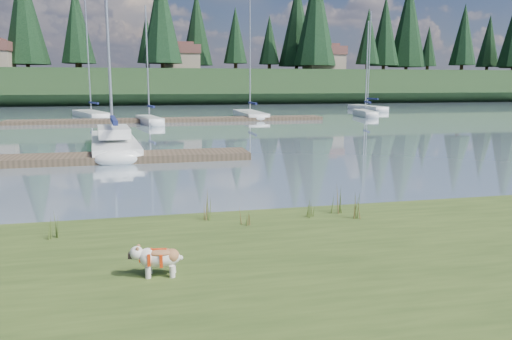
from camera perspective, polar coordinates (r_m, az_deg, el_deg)
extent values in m
plane|color=gray|center=(42.50, -12.31, 5.37)|extent=(200.00, 200.00, 0.00)
cube|color=#3C4F1E|center=(7.09, -8.16, -15.76)|extent=(60.00, 9.00, 0.35)
cube|color=black|center=(85.38, -12.78, 9.23)|extent=(200.00, 20.00, 5.00)
cylinder|color=silver|center=(7.78, -12.24, -11.37)|extent=(0.09, 0.09, 0.18)
cylinder|color=silver|center=(7.95, -12.09, -10.90)|extent=(0.09, 0.09, 0.18)
cylinder|color=silver|center=(7.75, -9.55, -11.37)|extent=(0.09, 0.09, 0.18)
cylinder|color=silver|center=(7.92, -9.46, -10.90)|extent=(0.09, 0.09, 0.18)
ellipsoid|color=silver|center=(7.78, -10.82, -9.84)|extent=(0.63, 0.37, 0.28)
ellipsoid|color=#A0653C|center=(7.75, -10.84, -9.21)|extent=(0.44, 0.33, 0.10)
ellipsoid|color=silver|center=(7.79, -13.50, -9.21)|extent=(0.23, 0.24, 0.21)
cube|color=black|center=(7.82, -14.15, -9.46)|extent=(0.08, 0.11, 0.08)
cube|color=white|center=(25.18, -15.94, 2.70)|extent=(2.79, 8.96, 0.70)
ellipsoid|color=white|center=(29.56, -16.29, 3.71)|extent=(2.13, 2.57, 0.70)
cube|color=#151D4E|center=(23.76, -15.97, 5.51)|extent=(0.56, 4.01, 0.20)
cube|color=white|center=(24.60, -15.97, 4.24)|extent=(1.68, 3.32, 0.45)
cube|color=#4C3D2C|center=(21.89, -22.07, 1.12)|extent=(16.00, 2.00, 0.30)
cube|color=#4C3D2C|center=(42.56, -9.61, 5.67)|extent=(26.00, 2.20, 0.30)
cube|color=white|center=(49.51, -18.29, 5.97)|extent=(4.28, 8.23, 0.70)
ellipsoid|color=white|center=(53.44, -19.29, 6.18)|extent=(2.36, 2.64, 0.70)
cylinder|color=silver|center=(49.57, -18.74, 13.93)|extent=(0.12, 0.12, 12.60)
cube|color=#151D4E|center=(48.38, -18.07, 7.30)|extent=(1.20, 3.11, 0.20)
cube|color=white|center=(40.78, -12.07, 5.50)|extent=(2.17, 5.39, 0.70)
ellipsoid|color=white|center=(43.35, -12.80, 5.73)|extent=(1.40, 1.62, 0.70)
cylinder|color=silver|center=(40.71, -12.32, 12.13)|extent=(0.12, 0.12, 8.27)
cube|color=#151D4E|center=(40.01, -11.92, 7.12)|extent=(0.59, 2.09, 0.20)
cube|color=white|center=(46.85, -0.68, 6.27)|extent=(1.95, 8.19, 0.70)
ellipsoid|color=white|center=(50.86, -1.61, 6.56)|extent=(1.81, 2.25, 0.70)
cylinder|color=silver|center=(46.91, -0.70, 14.67)|extent=(0.12, 0.12, 12.56)
cube|color=#151D4E|center=(45.70, -0.40, 7.66)|extent=(0.24, 3.25, 0.20)
cube|color=white|center=(50.02, 12.37, 6.28)|extent=(2.18, 5.43, 0.70)
ellipsoid|color=white|center=(52.59, 11.65, 6.47)|extent=(1.41, 1.64, 0.70)
cylinder|color=silver|center=(49.96, 12.57, 11.63)|extent=(0.12, 0.12, 8.18)
cube|color=#151D4E|center=(49.27, 12.63, 7.59)|extent=(0.59, 2.11, 0.20)
cube|color=white|center=(60.39, 12.61, 6.87)|extent=(1.93, 7.04, 0.70)
ellipsoid|color=white|center=(63.47, 11.11, 7.06)|extent=(1.61, 1.97, 0.70)
cylinder|color=silver|center=(60.38, 12.82, 12.35)|extent=(0.12, 0.12, 10.39)
cube|color=#151D4E|center=(59.51, 13.09, 7.94)|extent=(0.34, 2.78, 0.20)
cone|color=#475B23|center=(10.68, -5.79, -4.03)|extent=(0.03, 0.03, 0.63)
cone|color=brown|center=(10.64, -5.15, -4.42)|extent=(0.03, 0.03, 0.51)
cone|color=#475B23|center=(10.71, -5.50, -3.81)|extent=(0.03, 0.03, 0.70)
cone|color=brown|center=(10.69, -5.02, -4.53)|extent=(0.03, 0.03, 0.44)
cone|color=#475B23|center=(10.61, -5.63, -4.29)|extent=(0.03, 0.03, 0.57)
cone|color=#475B23|center=(10.27, -1.64, -5.19)|extent=(0.03, 0.03, 0.41)
cone|color=brown|center=(10.23, -0.96, -5.48)|extent=(0.03, 0.03, 0.33)
cone|color=#475B23|center=(10.30, -1.35, -5.01)|extent=(0.03, 0.03, 0.46)
cone|color=brown|center=(10.28, -0.84, -5.52)|extent=(0.03, 0.03, 0.29)
cone|color=#475B23|center=(10.20, -1.44, -5.41)|extent=(0.03, 0.03, 0.37)
cone|color=#475B23|center=(11.29, 8.95, -3.26)|extent=(0.03, 0.03, 0.67)
cone|color=brown|center=(11.28, 9.59, -3.63)|extent=(0.03, 0.03, 0.53)
cone|color=#475B23|center=(11.33, 9.18, -3.04)|extent=(0.03, 0.03, 0.73)
cone|color=brown|center=(11.33, 9.65, -3.74)|extent=(0.03, 0.03, 0.47)
cone|color=#475B23|center=(11.23, 9.19, -3.51)|extent=(0.03, 0.03, 0.60)
cone|color=#475B23|center=(10.20, -22.45, -5.89)|extent=(0.03, 0.03, 0.47)
cone|color=brown|center=(10.13, -21.88, -6.24)|extent=(0.03, 0.03, 0.38)
cone|color=#475B23|center=(10.21, -22.10, -5.71)|extent=(0.03, 0.03, 0.52)
cone|color=brown|center=(10.17, -21.67, -6.30)|extent=(0.03, 0.03, 0.33)
cone|color=#475B23|center=(10.13, -22.41, -6.13)|extent=(0.03, 0.03, 0.43)
cone|color=#475B23|center=(10.90, 5.85, -4.40)|extent=(0.03, 0.03, 0.39)
cone|color=brown|center=(10.88, 6.51, -4.65)|extent=(0.03, 0.03, 0.31)
cone|color=#475B23|center=(10.95, 6.10, -4.25)|extent=(0.03, 0.03, 0.43)
cone|color=brown|center=(10.94, 6.59, -4.69)|extent=(0.03, 0.03, 0.27)
cone|color=#475B23|center=(10.84, 6.08, -4.60)|extent=(0.03, 0.03, 0.35)
cone|color=#475B23|center=(10.93, 10.91, -4.13)|extent=(0.03, 0.03, 0.52)
cone|color=brown|center=(10.93, 11.58, -4.45)|extent=(0.03, 0.03, 0.42)
cone|color=#475B23|center=(10.98, 11.14, -3.94)|extent=(0.03, 0.03, 0.57)
cone|color=brown|center=(10.98, 11.63, -4.52)|extent=(0.03, 0.03, 0.37)
cone|color=#475B23|center=(10.88, 11.17, -4.36)|extent=(0.03, 0.03, 0.47)
cube|color=#33281C|center=(11.24, -10.07, -6.57)|extent=(60.00, 0.50, 0.14)
cylinder|color=#382619|center=(84.96, -19.75, 11.19)|extent=(0.60, 0.60, 1.80)
cone|color=black|center=(85.34, -19.99, 15.11)|extent=(4.84, 4.84, 11.00)
cylinder|color=#382619|center=(78.50, -10.61, 11.75)|extent=(0.60, 0.60, 1.80)
cone|color=black|center=(79.07, -10.78, 16.96)|extent=(6.16, 6.16, 14.00)
cylinder|color=#382619|center=(83.86, -2.34, 11.78)|extent=(0.60, 0.60, 1.80)
cone|color=black|center=(84.16, -2.36, 15.15)|extent=(3.96, 3.96, 9.00)
cylinder|color=#382619|center=(85.31, 6.72, 11.69)|extent=(0.60, 0.60, 1.80)
cone|color=black|center=(85.95, 6.83, 17.09)|extent=(7.04, 7.04, 16.00)
cylinder|color=#382619|center=(93.61, 14.35, 11.30)|extent=(0.60, 0.60, 1.80)
cone|color=black|center=(94.00, 14.52, 15.13)|extent=(5.28, 5.28, 12.00)
cylinder|color=#382619|center=(96.87, 22.43, 10.81)|extent=(0.60, 0.60, 1.80)
cone|color=black|center=(97.19, 22.66, 14.12)|extent=(4.62, 4.62, 10.50)
cube|color=gray|center=(83.69, -8.67, 12.02)|extent=(6.00, 5.00, 2.80)
cube|color=brown|center=(83.79, -8.71, 13.46)|extent=(6.30, 5.30, 1.40)
cube|color=brown|center=(83.85, -8.73, 14.00)|extent=(4.20, 3.60, 0.70)
cube|color=gray|center=(86.95, 7.77, 11.96)|extent=(6.00, 5.00, 2.80)
cube|color=brown|center=(87.05, 7.80, 13.34)|extent=(6.30, 5.30, 1.40)
cube|color=brown|center=(87.11, 7.81, 13.87)|extent=(4.20, 3.60, 0.70)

